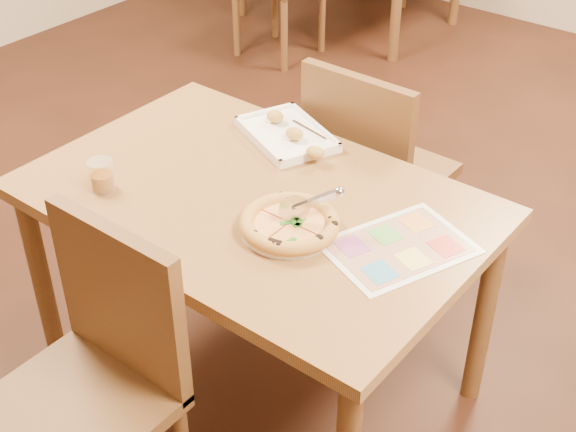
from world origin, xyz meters
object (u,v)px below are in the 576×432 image
Objects in this scene: chair_far at (369,157)px; appetizer_tray at (288,135)px; menu at (399,247)px; glass_tumbler at (102,177)px; dining_table at (255,220)px; plate at (288,229)px; pizza at (290,223)px; pizza_cutter at (309,204)px; chair_near at (98,354)px.

appetizer_tray is at bearing 67.01° from chair_far.
menu is at bearing -24.86° from appetizer_tray.
glass_tumbler is at bearing -113.42° from appetizer_tray.
dining_table is at bearing 33.55° from glass_tumbler.
pizza is (0.00, 0.00, 0.02)m from plate.
pizza_cutter reaches higher than pizza.
pizza is at bearing 31.70° from plate.
appetizer_tray is (-0.12, -0.29, 0.17)m from chair_far.
chair_near is 0.59m from pizza.
pizza_cutter is at bearing 44.63° from pizza.
plate is 0.93× the size of pizza.
pizza_cutter reaches higher than glass_tumbler.
plate is 0.65× the size of appetizer_tray.
pizza is at bearing -21.53° from dining_table.
menu is (0.81, 0.29, -0.04)m from glass_tumbler.
pizza is 0.57m from glass_tumbler.
chair_far is at bearing 67.01° from appetizer_tray.
pizza is at bearing 105.27° from chair_far.
pizza_cutter is at bearing 19.25° from glass_tumbler.
chair_near is 1.75× the size of pizza.
chair_near is 3.84× the size of pizza_cutter.
pizza reaches higher than dining_table.
chair_near reaches higher than glass_tumbler.
pizza is at bearing 70.82° from chair_near.
chair_near and chair_far have the same top height.
pizza reaches higher than plate.
appetizer_tray is 0.63m from menu.
glass_tumbler is at bearing -160.56° from menu.
appetizer_tray is at bearing 128.61° from pizza.
glass_tumbler is at bearing 66.73° from chair_far.
chair_near is at bearing -108.92° from plate.
appetizer_tray reaches higher than plate.
chair_far is 0.72m from pizza.
pizza_cutter is 0.26m from menu.
chair_near is 1.20m from chair_far.
chair_far reaches higher than pizza_cutter.
pizza is (0.18, -0.07, 0.11)m from dining_table.
appetizer_tray is (-0.30, 0.39, 0.01)m from plate.
plate reaches higher than menu.
glass_tumbler is at bearing -146.45° from dining_table.
appetizer_tray is (-0.12, 0.31, 0.10)m from dining_table.
appetizer_tray is 0.60m from glass_tumbler.
menu is (0.45, 0.05, 0.09)m from dining_table.
appetizer_tray is (-0.34, 0.35, -0.07)m from pizza_cutter.
appetizer_tray is (-0.31, 0.38, -0.01)m from pizza.
pizza is 0.08m from pizza_cutter.
chair_near is 1.00× the size of chair_far.
chair_near is 1.23× the size of appetizer_tray.
plate is 0.49m from appetizer_tray.
pizza_cutter is (0.22, 0.57, 0.24)m from chair_near.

